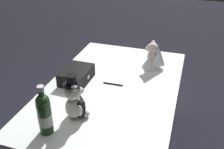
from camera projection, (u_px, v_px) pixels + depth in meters
reception_table at (112, 125)px, 2.02m from camera, size 1.44×0.91×0.70m
teddy_bear_groom at (75, 100)px, 1.51m from camera, size 0.14×0.14×0.28m
teddy_bear_bride at (154, 57)px, 2.06m from camera, size 0.16×0.19×0.22m
champagne_bottle at (44, 113)px, 1.38m from camera, size 0.08×0.08×0.30m
signing_pen at (112, 84)px, 1.88m from camera, size 0.01×0.15×0.01m
gift_case_black at (76, 75)px, 1.90m from camera, size 0.26×0.20×0.10m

